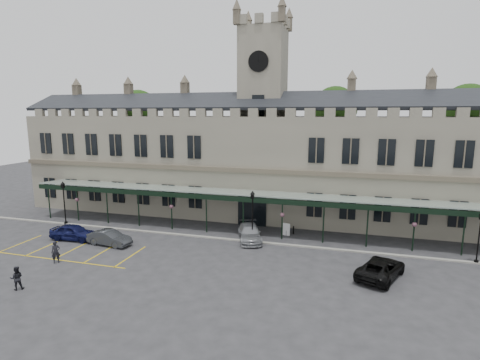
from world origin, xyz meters
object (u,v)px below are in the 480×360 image
(clock_tower, at_px, (263,107))
(sign_board, at_px, (286,230))
(lamp_post_left, at_px, (64,199))
(lamp_post_right, at_px, (479,233))
(car_left_b, at_px, (109,238))
(person_a, at_px, (56,252))
(car_left_a, at_px, (74,232))
(car_van, at_px, (381,268))
(person_b, at_px, (17,278))
(station_building, at_px, (262,162))
(car_taxi, at_px, (250,233))
(traffic_cone, at_px, (382,265))
(lamp_post_mid, at_px, (252,212))

(clock_tower, relative_size, sign_board, 19.29)
(lamp_post_left, distance_m, lamp_post_right, 40.96)
(car_left_b, distance_m, person_a, 5.25)
(car_left_a, distance_m, car_van, 28.57)
(person_b, bearing_deg, clock_tower, -157.76)
(sign_board, xyz_separation_m, car_left_b, (-15.75, -7.40, 0.08))
(clock_tower, bearing_deg, station_building, -90.00)
(station_building, relative_size, sign_board, 46.67)
(car_taxi, bearing_deg, lamp_post_right, -20.98)
(clock_tower, distance_m, person_a, 26.83)
(person_a, bearing_deg, traffic_cone, -29.73)
(lamp_post_mid, bearing_deg, lamp_post_right, -0.11)
(car_van, bearing_deg, person_b, 43.46)
(station_building, relative_size, lamp_post_mid, 11.74)
(person_b, bearing_deg, sign_board, -175.32)
(car_left_a, relative_size, car_left_b, 1.06)
(lamp_post_mid, relative_size, lamp_post_right, 1.14)
(station_building, height_order, lamp_post_right, station_building)
(lamp_post_left, bearing_deg, person_a, -52.98)
(car_van, relative_size, person_b, 3.10)
(lamp_post_right, xyz_separation_m, person_a, (-33.86, -9.46, -1.71))
(car_left_a, distance_m, car_taxi, 17.45)
(traffic_cone, distance_m, car_left_a, 28.79)
(lamp_post_right, bearing_deg, lamp_post_mid, 179.89)
(car_left_b, height_order, car_van, car_van)
(person_a, bearing_deg, car_van, -33.05)
(lamp_post_left, height_order, person_a, lamp_post_left)
(person_a, bearing_deg, car_left_b, 28.41)
(clock_tower, relative_size, person_a, 13.21)
(car_left_a, bearing_deg, person_b, -163.73)
(clock_tower, distance_m, lamp_post_right, 25.42)
(station_building, distance_m, clock_tower, 6.64)
(car_taxi, bearing_deg, sign_board, 17.08)
(lamp_post_right, relative_size, sign_board, 3.48)
(car_van, distance_m, person_a, 26.30)
(lamp_post_left, relative_size, traffic_cone, 7.18)
(sign_board, bearing_deg, car_left_a, -149.59)
(person_a, bearing_deg, lamp_post_left, 84.36)
(car_left_a, xyz_separation_m, person_a, (2.62, -5.29, 0.16))
(lamp_post_mid, distance_m, car_left_b, 13.84)
(person_b, bearing_deg, person_a, -120.60)
(clock_tower, relative_size, car_taxi, 4.83)
(car_left_a, height_order, person_a, person_a)
(person_b, bearing_deg, lamp_post_left, -101.86)
(station_building, distance_m, person_a, 24.47)
(car_taxi, bearing_deg, traffic_cone, -37.78)
(lamp_post_left, height_order, car_left_a, lamp_post_left)
(lamp_post_right, bearing_deg, car_left_a, -173.49)
(traffic_cone, height_order, person_a, person_a)
(car_left_b, bearing_deg, person_b, -178.33)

